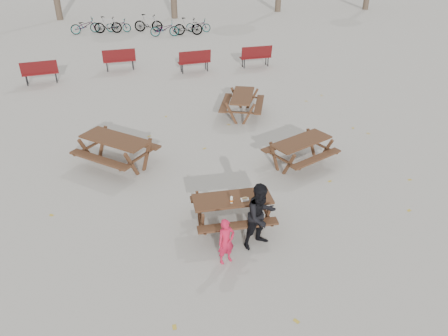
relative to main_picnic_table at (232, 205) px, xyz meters
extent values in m
plane|color=gray|center=(0.00, 0.00, -0.59)|extent=(80.00, 80.00, 0.00)
cube|color=#372114|center=(0.00, 0.00, 0.16)|extent=(1.80, 0.70, 0.05)
cube|color=#372114|center=(0.00, -0.60, -0.14)|extent=(1.80, 0.25, 0.05)
cube|color=#372114|center=(0.00, 0.60, -0.14)|extent=(1.80, 0.25, 0.05)
cylinder|color=#372114|center=(-0.75, -0.30, -0.22)|extent=(0.08, 0.08, 0.73)
cylinder|color=#372114|center=(-0.75, 0.30, -0.22)|extent=(0.08, 0.08, 0.73)
cylinder|color=#372114|center=(0.75, -0.30, -0.22)|extent=(0.08, 0.08, 0.73)
cylinder|color=#372114|center=(0.75, 0.30, -0.22)|extent=(0.08, 0.08, 0.73)
cube|color=silver|center=(0.26, -0.13, 0.21)|extent=(0.18, 0.11, 0.03)
ellipsoid|color=tan|center=(0.26, -0.13, 0.25)|extent=(0.14, 0.06, 0.05)
cylinder|color=silver|center=(-0.06, -0.17, 0.26)|extent=(0.06, 0.06, 0.15)
cylinder|color=#DB560B|center=(-0.06, -0.17, 0.25)|extent=(0.07, 0.07, 0.05)
cylinder|color=white|center=(-0.06, -0.17, 0.35)|extent=(0.03, 0.03, 0.02)
imported|color=#BF1738|center=(-0.38, -1.18, -0.06)|extent=(0.45, 0.37, 1.06)
imported|color=black|center=(0.46, -0.78, 0.19)|extent=(0.92, 0.83, 1.55)
imported|color=black|center=(-4.88, 20.84, -0.12)|extent=(1.90, 1.10, 0.94)
imported|color=black|center=(-3.50, 20.64, -0.08)|extent=(1.73, 0.62, 1.02)
imported|color=black|center=(-2.87, 20.84, -0.18)|extent=(1.65, 0.87, 0.82)
imported|color=black|center=(-1.01, 20.56, -0.05)|extent=(1.85, 0.88, 1.07)
imported|color=black|center=(-0.10, 19.13, -0.13)|extent=(1.78, 0.73, 0.91)
imported|color=black|center=(1.34, 19.16, -0.07)|extent=(1.79, 0.74, 1.04)
imported|color=black|center=(2.06, 19.91, -0.18)|extent=(1.63, 0.96, 0.81)
camera|label=1|loc=(-1.78, -8.06, 5.75)|focal=35.00mm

